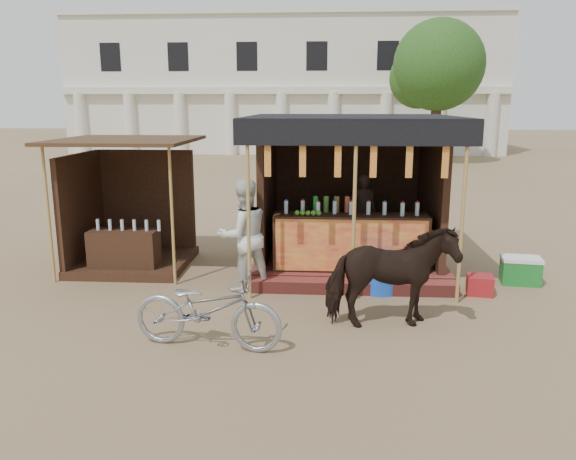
# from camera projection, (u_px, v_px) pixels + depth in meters

# --- Properties ---
(ground) EXTENTS (120.00, 120.00, 0.00)m
(ground) POSITION_uv_depth(u_px,v_px,m) (280.00, 340.00, 7.27)
(ground) COLOR #846B4C
(ground) RESTS_ON ground
(main_stall) EXTENTS (3.60, 3.61, 2.78)m
(main_stall) POSITION_uv_depth(u_px,v_px,m) (349.00, 214.00, 10.25)
(main_stall) COLOR maroon
(main_stall) RESTS_ON ground
(secondary_stall) EXTENTS (2.40, 2.40, 2.38)m
(secondary_stall) POSITION_uv_depth(u_px,v_px,m) (124.00, 221.00, 10.44)
(secondary_stall) COLOR #3C2316
(secondary_stall) RESTS_ON ground
(cow) EXTENTS (1.80, 1.05, 1.43)m
(cow) POSITION_uv_depth(u_px,v_px,m) (390.00, 277.00, 7.53)
(cow) COLOR black
(cow) RESTS_ON ground
(motorbike) EXTENTS (1.99, 0.94, 1.00)m
(motorbike) POSITION_uv_depth(u_px,v_px,m) (208.00, 309.00, 6.95)
(motorbike) COLOR #95969D
(motorbike) RESTS_ON ground
(bystander) EXTENTS (1.11, 1.04, 1.82)m
(bystander) POSITION_uv_depth(u_px,v_px,m) (244.00, 235.00, 9.06)
(bystander) COLOR silver
(bystander) RESTS_ON ground
(blue_barrel) EXTENTS (0.61, 0.61, 0.65)m
(blue_barrel) POSITION_uv_depth(u_px,v_px,m) (381.00, 273.00, 9.05)
(blue_barrel) COLOR blue
(blue_barrel) RESTS_ON ground
(red_crate) EXTENTS (0.46, 0.44, 0.31)m
(red_crate) POSITION_uv_depth(u_px,v_px,m) (480.00, 285.00, 8.99)
(red_crate) COLOR maroon
(red_crate) RESTS_ON ground
(cooler) EXTENTS (0.69, 0.52, 0.46)m
(cooler) POSITION_uv_depth(u_px,v_px,m) (521.00, 270.00, 9.50)
(cooler) COLOR #1A7528
(cooler) RESTS_ON ground
(background_building) EXTENTS (26.00, 7.45, 8.18)m
(background_building) POSITION_uv_depth(u_px,v_px,m) (286.00, 87.00, 35.66)
(background_building) COLOR silver
(background_building) RESTS_ON ground
(tree) EXTENTS (4.50, 4.40, 7.00)m
(tree) POSITION_uv_depth(u_px,v_px,m) (434.00, 69.00, 27.42)
(tree) COLOR #382314
(tree) RESTS_ON ground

